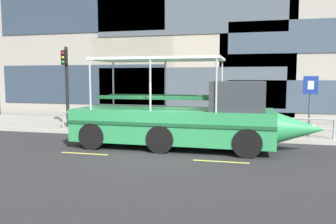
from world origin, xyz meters
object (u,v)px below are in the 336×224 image
at_px(pedestrian_near_bow, 248,111).
at_px(pedestrian_mid_left, 213,108).
at_px(traffic_light_pole, 66,79).
at_px(parking_sign, 310,96).
at_px(duck_tour_boat, 187,119).
at_px(leaned_bicycle, 86,121).

distance_m(pedestrian_near_bow, pedestrian_mid_left, 1.84).
height_order(traffic_light_pole, pedestrian_near_bow, traffic_light_pole).
distance_m(parking_sign, duck_tour_boat, 5.59).
xyz_separation_m(duck_tour_boat, pedestrian_near_bow, (2.27, 3.01, 0.10)).
height_order(parking_sign, pedestrian_mid_left, parking_sign).
relative_size(traffic_light_pole, pedestrian_near_bow, 2.38).
xyz_separation_m(parking_sign, leaned_bicycle, (-10.33, -0.20, -1.37)).
bearing_deg(duck_tour_boat, pedestrian_near_bow, 52.95).
bearing_deg(parking_sign, leaned_bicycle, -178.88).
height_order(traffic_light_pole, pedestrian_mid_left, traffic_light_pole).
relative_size(leaned_bicycle, pedestrian_mid_left, 1.03).
relative_size(parking_sign, leaned_bicycle, 1.47).
relative_size(traffic_light_pole, leaned_bicycle, 2.32).
relative_size(traffic_light_pole, pedestrian_mid_left, 2.38).
bearing_deg(parking_sign, pedestrian_mid_left, 166.85).
distance_m(parking_sign, pedestrian_near_bow, 2.65).
height_order(leaned_bicycle, pedestrian_mid_left, pedestrian_mid_left).
xyz_separation_m(traffic_light_pole, duck_tour_boat, (6.72, -2.79, -1.53)).
bearing_deg(parking_sign, duck_tour_boat, -150.21).
bearing_deg(duck_tour_boat, pedestrian_mid_left, 81.22).
bearing_deg(pedestrian_mid_left, leaned_bicycle, -168.97).
distance_m(leaned_bicycle, pedestrian_mid_left, 6.25).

